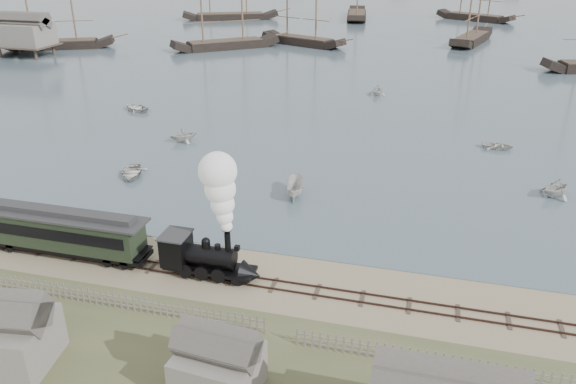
# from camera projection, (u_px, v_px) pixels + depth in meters

# --- Properties ---
(ground) EXTENTS (600.00, 600.00, 0.00)m
(ground) POSITION_uv_depth(u_px,v_px,m) (255.00, 266.00, 40.04)
(ground) COLOR tan
(ground) RESTS_ON ground
(harbor_water) EXTENTS (600.00, 336.00, 0.06)m
(harbor_water) POSITION_uv_depth(u_px,v_px,m) (410.00, 6.00, 189.53)
(harbor_water) COLOR #475C66
(harbor_water) RESTS_ON ground
(rail_track) EXTENTS (120.00, 1.80, 0.16)m
(rail_track) POSITION_uv_depth(u_px,v_px,m) (246.00, 281.00, 38.26)
(rail_track) COLOR #34211C
(rail_track) RESTS_ON ground
(picket_fence_west) EXTENTS (19.00, 0.10, 1.20)m
(picket_fence_west) POSITION_uv_depth(u_px,v_px,m) (122.00, 309.00, 35.41)
(picket_fence_west) COLOR slate
(picket_fence_west) RESTS_ON ground
(picket_fence_east) EXTENTS (15.00, 0.10, 1.20)m
(picket_fence_east) POSITION_uv_depth(u_px,v_px,m) (431.00, 369.00, 30.52)
(picket_fence_east) COLOR slate
(picket_fence_east) RESTS_ON ground
(shed_left) EXTENTS (5.00, 4.00, 4.10)m
(shed_left) POSITION_uv_depth(u_px,v_px,m) (10.00, 363.00, 30.95)
(shed_left) COLOR slate
(shed_left) RESTS_ON ground
(locomotive) EXTENTS (6.99, 2.61, 8.71)m
(locomotive) POSITION_uv_depth(u_px,v_px,m) (217.00, 226.00, 37.05)
(locomotive) COLOR black
(locomotive) RESTS_ON ground
(passenger_coach) EXTENTS (13.13, 2.53, 3.19)m
(passenger_coach) POSITION_uv_depth(u_px,v_px,m) (63.00, 230.00, 40.71)
(passenger_coach) COLOR black
(passenger_coach) RESTS_ON ground
(beached_dinghy) EXTENTS (3.20, 4.32, 0.86)m
(beached_dinghy) POSITION_uv_depth(u_px,v_px,m) (43.00, 226.00, 44.72)
(beached_dinghy) COLOR beige
(beached_dinghy) RESTS_ON ground
(rowboat_0) EXTENTS (4.78, 4.14, 0.83)m
(rowboat_0) POSITION_uv_depth(u_px,v_px,m) (132.00, 172.00, 54.72)
(rowboat_0) COLOR beige
(rowboat_0) RESTS_ON harbor_water
(rowboat_1) EXTENTS (4.03, 4.09, 1.63)m
(rowboat_1) POSITION_uv_depth(u_px,v_px,m) (183.00, 135.00, 63.91)
(rowboat_1) COLOR beige
(rowboat_1) RESTS_ON harbor_water
(rowboat_2) EXTENTS (4.06, 2.07, 1.50)m
(rowboat_2) POSITION_uv_depth(u_px,v_px,m) (294.00, 188.00, 50.46)
(rowboat_2) COLOR beige
(rowboat_2) RESTS_ON harbor_water
(rowboat_3) EXTENTS (2.56, 3.45, 0.69)m
(rowboat_3) POSITION_uv_depth(u_px,v_px,m) (498.00, 146.00, 61.90)
(rowboat_3) COLOR beige
(rowboat_3) RESTS_ON harbor_water
(rowboat_4) EXTENTS (4.32, 4.32, 1.73)m
(rowboat_4) POSITION_uv_depth(u_px,v_px,m) (556.00, 187.00, 50.36)
(rowboat_4) COLOR beige
(rowboat_4) RESTS_ON harbor_water
(rowboat_6) EXTENTS (4.33, 4.90, 0.84)m
(rowboat_6) POSITION_uv_depth(u_px,v_px,m) (136.00, 107.00, 75.57)
(rowboat_6) COLOR beige
(rowboat_6) RESTS_ON harbor_water
(rowboat_7) EXTENTS (3.20, 2.88, 1.51)m
(rowboat_7) POSITION_uv_depth(u_px,v_px,m) (377.00, 90.00, 82.83)
(rowboat_7) COLOR beige
(rowboat_7) RESTS_ON harbor_water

